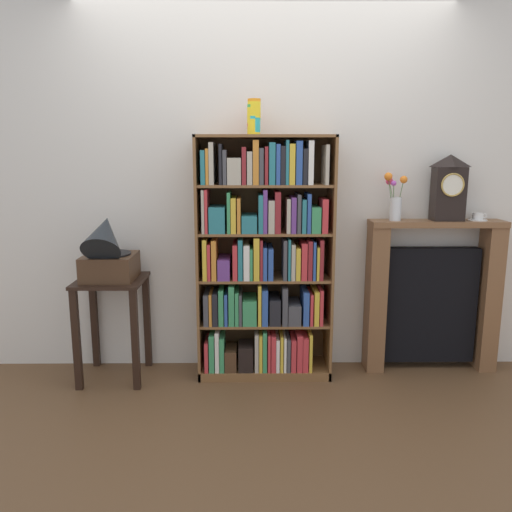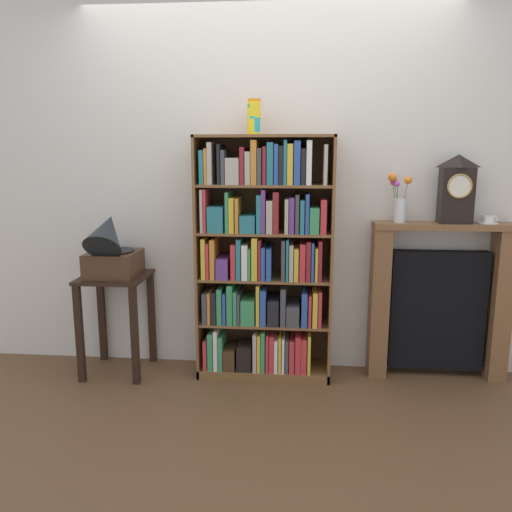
% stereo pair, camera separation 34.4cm
% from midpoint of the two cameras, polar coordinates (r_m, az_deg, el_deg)
% --- Properties ---
extents(ground_plane, '(7.49, 6.40, 0.02)m').
position_cam_midpoint_polar(ground_plane, '(3.62, -1.83, -13.67)').
color(ground_plane, brown).
extents(wall_back, '(4.49, 0.08, 2.60)m').
position_cam_midpoint_polar(wall_back, '(3.58, -0.64, 7.83)').
color(wall_back, silver).
rests_on(wall_back, ground).
extents(bookshelf, '(0.91, 0.33, 1.64)m').
position_cam_midpoint_polar(bookshelf, '(3.44, -2.04, -0.99)').
color(bookshelf, brown).
rests_on(bookshelf, ground).
extents(cup_stack, '(0.09, 0.09, 0.23)m').
position_cam_midpoint_polar(cup_stack, '(3.38, -3.27, 15.32)').
color(cup_stack, yellow).
rests_on(cup_stack, bookshelf).
extents(side_table_left, '(0.44, 0.45, 0.70)m').
position_cam_midpoint_polar(side_table_left, '(3.64, -18.47, -5.56)').
color(side_table_left, black).
rests_on(side_table_left, ground).
extents(gramophone, '(0.33, 0.45, 0.50)m').
position_cam_midpoint_polar(gramophone, '(3.50, -19.09, 0.44)').
color(gramophone, '#472D1C').
rests_on(gramophone, side_table_left).
extents(fireplace_mantel, '(0.92, 0.20, 1.07)m').
position_cam_midpoint_polar(fireplace_mantel, '(3.75, 16.63, -4.44)').
color(fireplace_mantel, brown).
rests_on(fireplace_mantel, ground).
extents(mantel_clock, '(0.21, 0.14, 0.44)m').
position_cam_midpoint_polar(mantel_clock, '(3.63, 18.32, 7.28)').
color(mantel_clock, black).
rests_on(mantel_clock, fireplace_mantel).
extents(flower_vase, '(0.15, 0.12, 0.33)m').
position_cam_midpoint_polar(flower_vase, '(3.54, 12.66, 6.18)').
color(flower_vase, silver).
rests_on(flower_vase, fireplace_mantel).
extents(teacup_with_saucer, '(0.13, 0.13, 0.05)m').
position_cam_midpoint_polar(teacup_with_saucer, '(3.73, 21.27, 4.05)').
color(teacup_with_saucer, white).
rests_on(teacup_with_saucer, fireplace_mantel).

